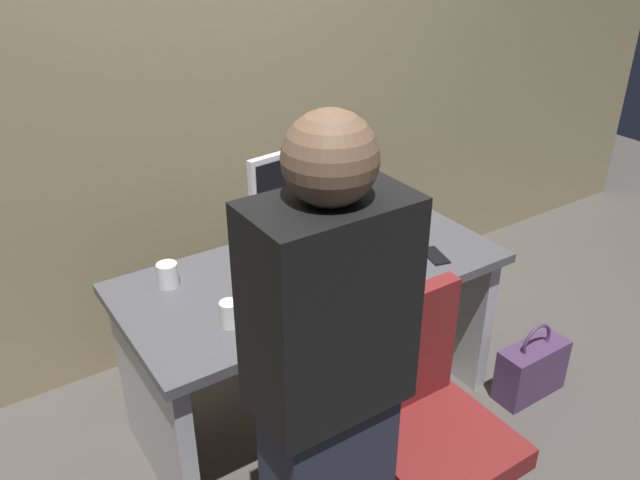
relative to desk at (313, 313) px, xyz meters
The scene contains 13 objects.
ground_plane 0.51m from the desk, ahead, with size 9.00×9.00×0.00m, color #4C4742.
wall_back 1.29m from the desk, 90.00° to the left, with size 6.40×0.10×3.00m, color #8C7F5B.
desk is the anchor object (origin of this frame).
office_chair 0.74m from the desk, 92.62° to the right, with size 0.52×0.52×0.94m.
person_at_desk 0.96m from the desk, 120.43° to the right, with size 0.40×0.24×1.64m.
monitor 0.50m from the desk, 64.90° to the left, with size 0.54×0.16×0.46m.
keyboard 0.25m from the desk, 91.23° to the right, with size 0.43×0.13×0.02m, color white.
mouse 0.39m from the desk, 18.87° to the right, with size 0.06×0.10×0.03m, color white.
cup_near_keyboard 0.55m from the desk, 159.76° to the right, with size 0.07×0.07×0.09m, color white.
cup_by_monitor 0.62m from the desk, 159.58° to the left, with size 0.08×0.08×0.09m, color white.
book_stack 0.53m from the desk, 13.69° to the left, with size 0.20×0.18×0.15m.
cell_phone 0.55m from the desk, 22.78° to the right, with size 0.07×0.14×0.01m, color black.
handbag 1.06m from the desk, 27.92° to the right, with size 0.34×0.14×0.38m.
Camera 1 is at (-1.21, -1.87, 2.03)m, focal length 36.41 mm.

